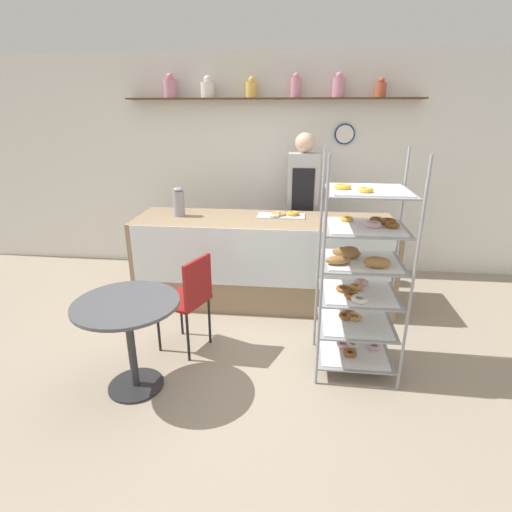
{
  "coord_description": "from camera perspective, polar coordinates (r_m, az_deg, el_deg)",
  "views": [
    {
      "loc": [
        0.37,
        -2.93,
        2.05
      ],
      "look_at": [
        0.0,
        0.41,
        0.81
      ],
      "focal_mm": 28.0,
      "sensor_mm": 36.0,
      "label": 1
    }
  ],
  "objects": [
    {
      "name": "ground_plane",
      "position": [
        3.6,
        -0.74,
        -14.51
      ],
      "size": [
        14.0,
        14.0,
        0.0
      ],
      "primitive_type": "plane",
      "color": "gray"
    },
    {
      "name": "back_wall",
      "position": [
        5.26,
        2.24,
        12.85
      ],
      "size": [
        10.0,
        0.3,
        2.7
      ],
      "color": "white",
      "rests_on": "ground_plane"
    },
    {
      "name": "coffee_carafe",
      "position": [
        4.43,
        -10.97,
        7.57
      ],
      "size": [
        0.12,
        0.12,
        0.32
      ],
      "color": "gray",
      "rests_on": "display_counter"
    },
    {
      "name": "cafe_table",
      "position": [
        3.14,
        -17.75,
        -9.18
      ],
      "size": [
        0.77,
        0.77,
        0.74
      ],
      "color": "#262628",
      "rests_on": "ground_plane"
    },
    {
      "name": "cafe_chair",
      "position": [
        3.51,
        -9.42,
        -5.44
      ],
      "size": [
        0.49,
        0.49,
        0.89
      ],
      "rotation": [
        0.0,
        0.0,
        4.33
      ],
      "color": "black",
      "rests_on": "ground_plane"
    },
    {
      "name": "display_counter",
      "position": [
        4.41,
        1.07,
        -0.64
      ],
      "size": [
        2.76,
        0.8,
        0.95
      ],
      "color": "#937A5B",
      "rests_on": "ground_plane"
    },
    {
      "name": "pastry_rack",
      "position": [
        3.22,
        14.58,
        -2.75
      ],
      "size": [
        0.65,
        0.58,
        1.78
      ],
      "color": "gray",
      "rests_on": "ground_plane"
    },
    {
      "name": "person_worker",
      "position": [
        4.86,
        6.66,
        7.72
      ],
      "size": [
        0.37,
        0.23,
        1.8
      ],
      "color": "#282833",
      "rests_on": "ground_plane"
    },
    {
      "name": "donut_tray_counter",
      "position": [
        4.36,
        3.67,
        5.9
      ],
      "size": [
        0.51,
        0.24,
        0.05
      ],
      "color": "silver",
      "rests_on": "display_counter"
    }
  ]
}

